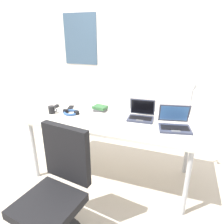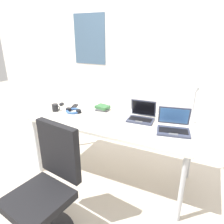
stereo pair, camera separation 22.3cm
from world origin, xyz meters
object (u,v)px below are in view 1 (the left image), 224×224
at_px(headphones, 71,112).
at_px(office_chair, 56,200).
at_px(desk_lamp, 191,102).
at_px(computer_mouse, 57,106).
at_px(book_stack, 100,108).
at_px(laptop_by_keyboard, 141,115).
at_px(cell_phone, 71,107).
at_px(laptop_mid_desk, 175,124).
at_px(coffee_mug, 52,110).

xyz_separation_m(headphones, office_chair, (0.38, -0.93, -0.36)).
relative_size(desk_lamp, computer_mouse, 4.17).
bearing_deg(book_stack, laptop_by_keyboard, -10.04).
relative_size(desk_lamp, laptop_by_keyboard, 1.38).
height_order(cell_phone, headphones, headphones).
relative_size(laptop_mid_desk, computer_mouse, 3.69).
bearing_deg(desk_lamp, coffee_mug, -166.81).
distance_m(cell_phone, coffee_mug, 0.27).
height_order(desk_lamp, laptop_by_keyboard, desk_lamp).
bearing_deg(coffee_mug, office_chair, -55.25).
bearing_deg(computer_mouse, cell_phone, -1.72).
relative_size(desk_lamp, cell_phone, 2.94).
bearing_deg(office_chair, coffee_mug, 124.75).
bearing_deg(desk_lamp, laptop_by_keyboard, -161.60).
distance_m(laptop_by_keyboard, office_chair, 1.20).
bearing_deg(laptop_mid_desk, computer_mouse, 174.39).
height_order(headphones, coffee_mug, coffee_mug).
xyz_separation_m(computer_mouse, cell_phone, (0.19, 0.04, -0.01)).
distance_m(computer_mouse, headphones, 0.33).
distance_m(desk_lamp, cell_phone, 1.44).
distance_m(computer_mouse, book_stack, 0.59).
xyz_separation_m(laptop_mid_desk, laptop_by_keyboard, (-0.37, 0.12, -0.00)).
height_order(laptop_mid_desk, laptop_by_keyboard, laptop_mid_desk).
xyz_separation_m(book_stack, office_chair, (0.10, -1.15, -0.37)).
relative_size(computer_mouse, book_stack, 0.52).
bearing_deg(laptop_mid_desk, desk_lamp, 65.51).
distance_m(cell_phone, book_stack, 0.40).
distance_m(laptop_mid_desk, coffee_mug, 1.40).
bearing_deg(coffee_mug, book_stack, 29.86).
relative_size(desk_lamp, headphones, 1.87).
relative_size(headphones, coffee_mug, 1.89).
height_order(computer_mouse, office_chair, office_chair).
xyz_separation_m(laptop_by_keyboard, cell_phone, (-0.92, 0.06, -0.04)).
distance_m(laptop_mid_desk, computer_mouse, 1.49).
bearing_deg(cell_phone, laptop_by_keyboard, -23.26).
bearing_deg(coffee_mug, desk_lamp, 13.19).
xyz_separation_m(cell_phone, coffee_mug, (-0.11, -0.25, 0.04)).
xyz_separation_m(laptop_mid_desk, book_stack, (-0.90, 0.22, -0.02)).
bearing_deg(headphones, laptop_mid_desk, 0.01).
relative_size(desk_lamp, office_chair, 0.41).
relative_size(desk_lamp, laptop_mid_desk, 1.13).
bearing_deg(cell_phone, laptop_mid_desk, -27.78).
bearing_deg(laptop_mid_desk, book_stack, 166.29).
bearing_deg(office_chair, book_stack, 94.82).
distance_m(book_stack, office_chair, 1.21).
height_order(laptop_by_keyboard, coffee_mug, laptop_by_keyboard).
bearing_deg(laptop_by_keyboard, desk_lamp, 18.40).
xyz_separation_m(desk_lamp, computer_mouse, (-1.61, -0.14, -0.18)).
height_order(laptop_by_keyboard, computer_mouse, laptop_by_keyboard).
bearing_deg(book_stack, laptop_mid_desk, -13.71).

